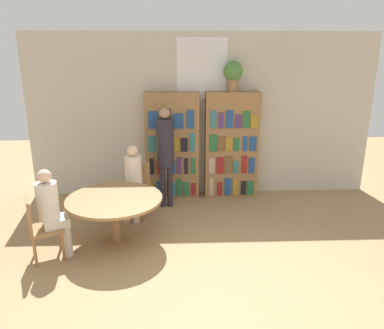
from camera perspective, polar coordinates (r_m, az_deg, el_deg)
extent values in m
plane|color=#9E7A51|center=(4.37, 4.41, -20.95)|extent=(16.00, 16.00, 0.00)
cube|color=beige|center=(7.03, 1.45, 7.39)|extent=(6.40, 0.06, 3.00)
cube|color=white|center=(6.90, 1.53, 14.31)|extent=(0.90, 0.01, 1.10)
cube|color=olive|center=(6.93, -3.02, 2.88)|extent=(0.98, 0.32, 1.97)
cube|color=olive|center=(7.03, -6.05, -3.89)|extent=(0.09, 0.02, 0.24)
cube|color=navy|center=(7.02, -5.01, -3.67)|extent=(0.10, 0.02, 0.29)
cube|color=brown|center=(7.00, -3.96, -3.54)|extent=(0.08, 0.02, 0.32)
cube|color=#2D707A|center=(7.01, -2.91, -3.81)|extent=(0.10, 0.02, 0.25)
cube|color=#236638|center=(7.00, -1.95, -3.49)|extent=(0.11, 0.02, 0.33)
cube|color=#236638|center=(7.01, -0.90, -3.73)|extent=(0.11, 0.02, 0.26)
cube|color=maroon|center=(7.02, 0.22, -3.80)|extent=(0.09, 0.02, 0.24)
cube|color=black|center=(6.88, -6.16, -0.31)|extent=(0.08, 0.02, 0.30)
cube|color=maroon|center=(6.88, -5.15, -0.48)|extent=(0.07, 0.02, 0.25)
cube|color=tan|center=(6.86, -4.03, -0.15)|extent=(0.10, 0.02, 0.33)
cube|color=navy|center=(6.87, -3.02, -0.43)|extent=(0.10, 0.02, 0.26)
cube|color=#4C2D6B|center=(6.86, -1.96, -0.19)|extent=(0.08, 0.02, 0.32)
cube|color=black|center=(6.87, -0.91, -0.25)|extent=(0.07, 0.02, 0.30)
cube|color=#236638|center=(6.87, 0.16, -0.24)|extent=(0.08, 0.02, 0.30)
cube|color=#2D707A|center=(6.77, -6.15, 3.08)|extent=(0.13, 0.02, 0.28)
cube|color=tan|center=(6.76, -4.98, 3.01)|extent=(0.11, 0.02, 0.26)
cube|color=maroon|center=(6.75, -3.70, 3.19)|extent=(0.11, 0.02, 0.30)
cube|color=olive|center=(6.75, -2.46, 3.07)|extent=(0.11, 0.02, 0.27)
cube|color=black|center=(6.76, -1.19, 3.01)|extent=(0.12, 0.02, 0.25)
cube|color=#2D707A|center=(6.75, 0.06, 3.40)|extent=(0.09, 0.02, 0.34)
cube|color=navy|center=(6.67, -5.95, 6.76)|extent=(0.17, 0.02, 0.31)
cube|color=black|center=(6.66, -4.05, 6.94)|extent=(0.18, 0.02, 0.34)
cube|color=navy|center=(6.66, -2.10, 6.63)|extent=(0.19, 0.02, 0.26)
cube|color=navy|center=(6.66, -0.25, 6.91)|extent=(0.13, 0.02, 0.32)
cube|color=olive|center=(7.00, 6.02, 2.96)|extent=(0.98, 0.32, 1.97)
cube|color=tan|center=(7.03, 2.98, -3.39)|extent=(0.09, 0.02, 0.34)
cube|color=maroon|center=(7.06, 4.22, -3.70)|extent=(0.09, 0.02, 0.25)
cube|color=navy|center=(7.06, 5.45, -3.37)|extent=(0.12, 0.02, 0.33)
cube|color=olive|center=(7.08, 6.63, -3.37)|extent=(0.09, 0.02, 0.32)
cube|color=black|center=(7.12, 7.83, -3.54)|extent=(0.09, 0.02, 0.27)
cube|color=#236638|center=(7.14, 8.86, -3.51)|extent=(0.12, 0.02, 0.27)
cube|color=tan|center=(6.89, 3.04, -0.23)|extent=(0.11, 0.02, 0.29)
cube|color=maroon|center=(6.91, 4.28, -0.15)|extent=(0.13, 0.02, 0.31)
cube|color=brown|center=(6.92, 5.60, -0.04)|extent=(0.13, 0.02, 0.33)
cube|color=#2D707A|center=(6.96, 6.67, -0.38)|extent=(0.09, 0.02, 0.24)
cube|color=maroon|center=(6.97, 7.96, -0.01)|extent=(0.10, 0.02, 0.33)
cube|color=navy|center=(7.00, 9.07, -0.15)|extent=(0.11, 0.02, 0.29)
cube|color=#236638|center=(6.78, 3.25, 3.28)|extent=(0.13, 0.02, 0.30)
cube|color=brown|center=(6.80, 4.47, 3.15)|extent=(0.12, 0.02, 0.27)
cube|color=olive|center=(6.82, 5.60, 3.11)|extent=(0.12, 0.02, 0.26)
cube|color=#236638|center=(6.84, 6.82, 3.03)|extent=(0.09, 0.02, 0.24)
cube|color=navy|center=(6.86, 8.09, 3.18)|extent=(0.08, 0.02, 0.28)
cube|color=navy|center=(6.89, 9.28, 3.14)|extent=(0.12, 0.02, 0.27)
cube|color=#2D707A|center=(6.69, 3.26, 6.87)|extent=(0.10, 0.02, 0.31)
cube|color=#4C2D6B|center=(6.70, 4.45, 6.71)|extent=(0.09, 0.02, 0.27)
cube|color=navy|center=(6.72, 5.74, 6.87)|extent=(0.12, 0.02, 0.31)
cube|color=#4C2D6B|center=(6.75, 7.05, 6.55)|extent=(0.12, 0.02, 0.24)
cube|color=#236638|center=(6.77, 8.27, 6.79)|extent=(0.12, 0.02, 0.30)
cube|color=olive|center=(6.80, 9.47, 6.54)|extent=(0.12, 0.02, 0.24)
cylinder|color=#997047|center=(6.82, 6.22, 11.92)|extent=(0.16, 0.16, 0.22)
sphere|color=#4C7F3D|center=(6.80, 6.29, 14.00)|extent=(0.34, 0.34, 0.34)
cylinder|color=olive|center=(5.67, -11.33, -11.43)|extent=(0.44, 0.44, 0.03)
cylinder|color=olive|center=(5.52, -11.53, -8.41)|extent=(0.12, 0.12, 0.63)
cylinder|color=olive|center=(5.38, -11.75, -5.18)|extent=(1.35, 1.35, 0.04)
cube|color=olive|center=(5.36, -21.37, -9.15)|extent=(0.53, 0.53, 0.04)
cube|color=olive|center=(5.25, -23.61, -7.02)|extent=(0.20, 0.38, 0.45)
cylinder|color=olive|center=(5.62, -19.56, -10.23)|extent=(0.04, 0.04, 0.41)
cylinder|color=olive|center=(5.32, -19.06, -11.81)|extent=(0.04, 0.04, 0.41)
cylinder|color=olive|center=(5.60, -23.05, -10.73)|extent=(0.04, 0.04, 0.41)
cylinder|color=olive|center=(5.30, -22.77, -12.34)|extent=(0.04, 0.04, 0.41)
cube|color=olive|center=(6.29, -8.58, -4.16)|extent=(0.47, 0.47, 0.04)
cube|color=olive|center=(6.37, -8.19, -1.52)|extent=(0.40, 0.12, 0.45)
cylinder|color=olive|center=(6.18, -7.46, -6.77)|extent=(0.04, 0.04, 0.41)
cylinder|color=olive|center=(6.28, -10.45, -6.50)|extent=(0.04, 0.04, 0.41)
cylinder|color=olive|center=(6.48, -6.60, -5.57)|extent=(0.04, 0.04, 0.41)
cylinder|color=olive|center=(6.57, -9.46, -5.34)|extent=(0.04, 0.04, 0.41)
cube|color=beige|center=(6.14, -9.01, -3.93)|extent=(0.33, 0.37, 0.12)
cylinder|color=beige|center=(6.11, -8.92, -0.95)|extent=(0.27, 0.27, 0.50)
sphere|color=#DBB293|center=(6.01, -9.06, 2.10)|extent=(0.17, 0.17, 0.17)
cylinder|color=beige|center=(6.13, -8.55, -6.83)|extent=(0.10, 0.10, 0.45)
cylinder|color=beige|center=(6.17, -9.88, -6.71)|extent=(0.10, 0.10, 0.45)
cube|color=beige|center=(5.33, -19.96, -8.16)|extent=(0.41, 0.38, 0.12)
cylinder|color=beige|center=(5.21, -21.18, -5.20)|extent=(0.28, 0.28, 0.50)
sphere|color=#DBB293|center=(5.10, -21.58, -1.67)|extent=(0.18, 0.18, 0.18)
cylinder|color=beige|center=(5.53, -18.59, -10.34)|extent=(0.10, 0.10, 0.45)
cylinder|color=beige|center=(5.40, -18.35, -11.04)|extent=(0.10, 0.10, 0.45)
cylinder|color=#28232D|center=(6.63, -4.52, -3.31)|extent=(0.10, 0.10, 0.76)
cylinder|color=#28232D|center=(6.63, -3.40, -3.30)|extent=(0.10, 0.10, 0.76)
cylinder|color=#28232D|center=(6.40, -4.10, 3.34)|extent=(0.29, 0.29, 0.82)
sphere|color=#A37A5B|center=(6.30, -4.20, 7.78)|extent=(0.18, 0.18, 0.18)
cylinder|color=#28232D|center=(6.61, -3.32, 5.63)|extent=(0.07, 0.30, 0.07)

